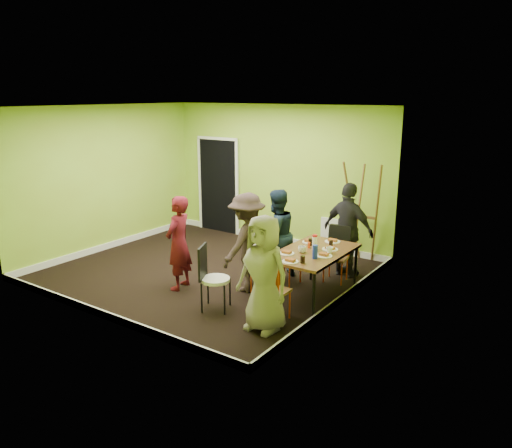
{
  "coord_description": "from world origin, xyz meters",
  "views": [
    {
      "loc": [
        5.33,
        -6.25,
        3.01
      ],
      "look_at": [
        1.03,
        0.0,
        1.01
      ],
      "focal_mm": 35.0,
      "sensor_mm": 36.0,
      "label": 1
    }
  ],
  "objects_px": {
    "person_standing": "(179,243)",
    "person_left_near": "(247,242)",
    "chair_left_near": "(262,260)",
    "person_back_end": "(348,230)",
    "chair_bentwood": "(211,274)",
    "thermos": "(315,243)",
    "dining_table": "(313,255)",
    "easel": "(362,214)",
    "chair_back_end": "(339,242)",
    "chair_left_far": "(283,252)",
    "blue_bottle": "(315,252)",
    "chair_front_end": "(271,287)",
    "person_front_end": "(264,274)",
    "person_left_far": "(276,234)",
    "orange_bottle": "(309,245)"
  },
  "relations": [
    {
      "from": "blue_bottle",
      "to": "person_front_end",
      "type": "relative_size",
      "value": 0.13
    },
    {
      "from": "chair_left_near",
      "to": "person_back_end",
      "type": "height_order",
      "value": "person_back_end"
    },
    {
      "from": "chair_left_near",
      "to": "person_back_end",
      "type": "bearing_deg",
      "value": 152.35
    },
    {
      "from": "person_back_end",
      "to": "person_front_end",
      "type": "bearing_deg",
      "value": 98.39
    },
    {
      "from": "thermos",
      "to": "person_left_near",
      "type": "distance_m",
      "value": 1.05
    },
    {
      "from": "dining_table",
      "to": "person_standing",
      "type": "height_order",
      "value": "person_standing"
    },
    {
      "from": "chair_bentwood",
      "to": "orange_bottle",
      "type": "relative_size",
      "value": 10.61
    },
    {
      "from": "chair_bentwood",
      "to": "person_standing",
      "type": "bearing_deg",
      "value": -133.99
    },
    {
      "from": "chair_bentwood",
      "to": "easel",
      "type": "height_order",
      "value": "easel"
    },
    {
      "from": "chair_back_end",
      "to": "orange_bottle",
      "type": "bearing_deg",
      "value": 76.71
    },
    {
      "from": "chair_front_end",
      "to": "person_left_near",
      "type": "height_order",
      "value": "person_left_near"
    },
    {
      "from": "dining_table",
      "to": "person_back_end",
      "type": "distance_m",
      "value": 1.2
    },
    {
      "from": "thermos",
      "to": "easel",
      "type": "bearing_deg",
      "value": 91.42
    },
    {
      "from": "dining_table",
      "to": "person_front_end",
      "type": "bearing_deg",
      "value": -92.02
    },
    {
      "from": "chair_left_near",
      "to": "chair_bentwood",
      "type": "relative_size",
      "value": 0.97
    },
    {
      "from": "dining_table",
      "to": "chair_left_far",
      "type": "distance_m",
      "value": 0.81
    },
    {
      "from": "person_back_end",
      "to": "person_front_end",
      "type": "xyz_separation_m",
      "value": [
        -0.06,
        -2.44,
        -0.03
      ]
    },
    {
      "from": "dining_table",
      "to": "person_left_near",
      "type": "xyz_separation_m",
      "value": [
        -1.01,
        -0.27,
        0.08
      ]
    },
    {
      "from": "chair_left_far",
      "to": "person_front_end",
      "type": "relative_size",
      "value": 0.59
    },
    {
      "from": "orange_bottle",
      "to": "person_standing",
      "type": "height_order",
      "value": "person_standing"
    },
    {
      "from": "chair_bentwood",
      "to": "thermos",
      "type": "relative_size",
      "value": 4.67
    },
    {
      "from": "blue_bottle",
      "to": "chair_front_end",
      "type": "bearing_deg",
      "value": -109.25
    },
    {
      "from": "person_front_end",
      "to": "easel",
      "type": "bearing_deg",
      "value": 93.78
    },
    {
      "from": "chair_back_end",
      "to": "person_left_far",
      "type": "relative_size",
      "value": 0.6
    },
    {
      "from": "chair_left_near",
      "to": "chair_back_end",
      "type": "xyz_separation_m",
      "value": [
        0.74,
        1.19,
        0.13
      ]
    },
    {
      "from": "chair_bentwood",
      "to": "thermos",
      "type": "bearing_deg",
      "value": 116.42
    },
    {
      "from": "dining_table",
      "to": "blue_bottle",
      "type": "distance_m",
      "value": 0.38
    },
    {
      "from": "chair_back_end",
      "to": "person_left_far",
      "type": "bearing_deg",
      "value": 23.69
    },
    {
      "from": "orange_bottle",
      "to": "person_front_end",
      "type": "relative_size",
      "value": 0.06
    },
    {
      "from": "chair_back_end",
      "to": "chair_left_far",
      "type": "bearing_deg",
      "value": 36.64
    },
    {
      "from": "chair_bentwood",
      "to": "person_front_end",
      "type": "relative_size",
      "value": 0.61
    },
    {
      "from": "person_standing",
      "to": "person_left_near",
      "type": "bearing_deg",
      "value": 109.36
    },
    {
      "from": "chair_left_near",
      "to": "person_front_end",
      "type": "bearing_deg",
      "value": 37.56
    },
    {
      "from": "chair_back_end",
      "to": "person_back_end",
      "type": "xyz_separation_m",
      "value": [
        0.07,
        0.19,
        0.16
      ]
    },
    {
      "from": "person_front_end",
      "to": "person_back_end",
      "type": "bearing_deg",
      "value": 92.0
    },
    {
      "from": "person_left_near",
      "to": "easel",
      "type": "bearing_deg",
      "value": 158.43
    },
    {
      "from": "chair_back_end",
      "to": "thermos",
      "type": "distance_m",
      "value": 0.96
    },
    {
      "from": "person_left_near",
      "to": "person_front_end",
      "type": "xyz_separation_m",
      "value": [
        0.97,
        -0.98,
        -0.0
      ]
    },
    {
      "from": "thermos",
      "to": "person_standing",
      "type": "height_order",
      "value": "person_standing"
    },
    {
      "from": "thermos",
      "to": "orange_bottle",
      "type": "xyz_separation_m",
      "value": [
        -0.11,
        0.03,
        -0.06
      ]
    },
    {
      "from": "person_left_near",
      "to": "chair_bentwood",
      "type": "bearing_deg",
      "value": 1.79
    },
    {
      "from": "chair_bentwood",
      "to": "person_standing",
      "type": "distance_m",
      "value": 1.0
    },
    {
      "from": "thermos",
      "to": "person_left_far",
      "type": "distance_m",
      "value": 1.0
    },
    {
      "from": "blue_bottle",
      "to": "easel",
      "type": "bearing_deg",
      "value": 96.25
    },
    {
      "from": "chair_left_far",
      "to": "chair_left_near",
      "type": "xyz_separation_m",
      "value": [
        -0.07,
        -0.53,
        -0.0
      ]
    },
    {
      "from": "easel",
      "to": "chair_bentwood",
      "type": "bearing_deg",
      "value": -107.12
    },
    {
      "from": "dining_table",
      "to": "chair_bentwood",
      "type": "relative_size",
      "value": 1.59
    },
    {
      "from": "person_left_near",
      "to": "chair_left_far",
      "type": "bearing_deg",
      "value": 155.84
    },
    {
      "from": "dining_table",
      "to": "person_left_near",
      "type": "height_order",
      "value": "person_left_near"
    },
    {
      "from": "blue_bottle",
      "to": "thermos",
      "type": "bearing_deg",
      "value": 118.78
    }
  ]
}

